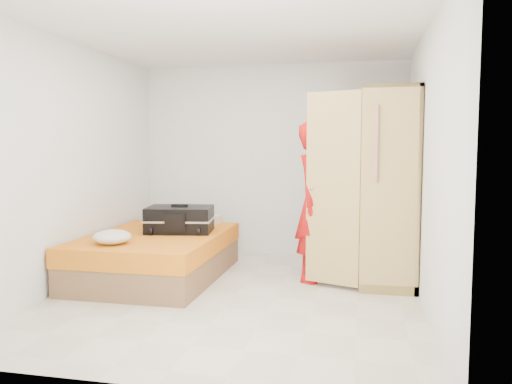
% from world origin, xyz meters
% --- Properties ---
extents(room, '(4.00, 4.02, 2.60)m').
position_xyz_m(room, '(0.00, 0.00, 1.30)').
color(room, beige).
rests_on(room, ground).
extents(bed, '(1.42, 2.02, 0.50)m').
position_xyz_m(bed, '(-1.05, 0.48, 0.25)').
color(bed, brown).
rests_on(bed, ground).
extents(wardrobe, '(1.15, 1.20, 2.10)m').
position_xyz_m(wardrobe, '(1.45, 0.87, 1.00)').
color(wardrobe, tan).
rests_on(wardrobe, ground).
extents(person, '(0.63, 0.75, 1.77)m').
position_xyz_m(person, '(0.73, 0.75, 0.88)').
color(person, red).
rests_on(person, ground).
extents(suitcase, '(0.83, 0.67, 0.32)m').
position_xyz_m(suitcase, '(-0.84, 0.67, 0.65)').
color(suitcase, black).
rests_on(suitcase, bed).
extents(round_cushion, '(0.38, 0.38, 0.15)m').
position_xyz_m(round_cushion, '(-1.25, -0.18, 0.57)').
color(round_cushion, beige).
rests_on(round_cushion, bed).
extents(pillow, '(0.63, 0.38, 0.11)m').
position_xyz_m(pillow, '(-0.86, 1.33, 0.55)').
color(pillow, beige).
rests_on(pillow, bed).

